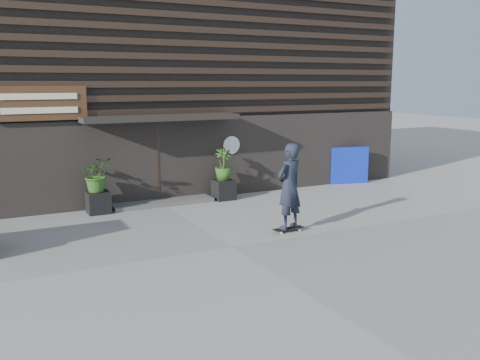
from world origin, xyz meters
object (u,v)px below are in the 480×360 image
planter_pot_left (98,202)px  skateboarder (289,186)px  planter_pot_right (224,190)px  blue_tarp (350,165)px

planter_pot_left → skateboarder: 5.44m
planter_pot_left → planter_pot_right: bearing=0.0°
blue_tarp → skateboarder: 6.75m
planter_pot_right → blue_tarp: 5.09m
planter_pot_right → blue_tarp: size_ratio=0.43×
planter_pot_left → skateboarder: skateboarder is taller
blue_tarp → planter_pot_right: bearing=-163.5°
planter_pot_left → blue_tarp: 8.88m
planter_pot_right → skateboarder: skateboarder is taller
planter_pot_right → skateboarder: size_ratio=0.28×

